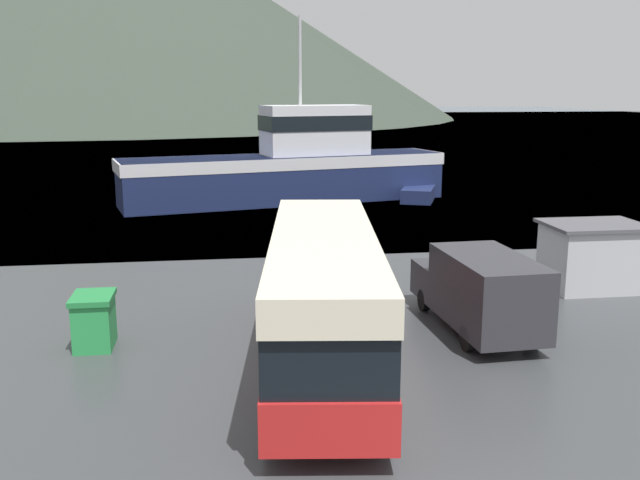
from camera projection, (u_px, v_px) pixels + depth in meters
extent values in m
plane|color=#475B6B|center=(238.00, 123.00, 146.53)|extent=(240.00, 240.00, 0.00)
cone|color=#333D33|center=(97.00, 3.00, 171.98)|extent=(172.35, 172.35, 54.22)
cube|color=red|center=(324.00, 329.00, 18.22)|extent=(3.96, 11.43, 1.05)
cube|color=black|center=(324.00, 286.00, 17.99)|extent=(3.88, 11.20, 1.20)
cube|color=beige|center=(324.00, 249.00, 17.78)|extent=(3.96, 11.43, 0.75)
cube|color=black|center=(320.00, 246.00, 23.52)|extent=(2.26, 0.34, 1.62)
cylinder|color=black|center=(285.00, 303.00, 22.14)|extent=(0.41, 0.93, 0.90)
cylinder|color=black|center=(358.00, 303.00, 22.18)|extent=(0.41, 0.93, 0.90)
cylinder|color=black|center=(272.00, 417.00, 14.48)|extent=(0.41, 0.93, 0.90)
cylinder|color=black|center=(383.00, 416.00, 14.52)|extent=(0.41, 0.93, 0.90)
cube|color=#2D2D33|center=(488.00, 291.00, 20.19)|extent=(2.29, 4.21, 2.02)
cube|color=#2D2D33|center=(450.00, 280.00, 23.11)|extent=(2.17, 1.86, 1.11)
cube|color=black|center=(461.00, 259.00, 22.09)|extent=(1.78, 0.14, 0.71)
cylinder|color=black|center=(424.00, 300.00, 22.83)|extent=(0.25, 0.71, 0.70)
cylinder|color=black|center=(479.00, 297.00, 23.17)|extent=(0.25, 0.71, 0.70)
cylinder|color=black|center=(468.00, 338.00, 19.33)|extent=(0.25, 0.71, 0.70)
cylinder|color=black|center=(532.00, 334.00, 19.67)|extent=(0.25, 0.71, 0.70)
cube|color=#19234C|center=(285.00, 179.00, 44.56)|extent=(20.59, 8.65, 2.90)
cube|color=silver|center=(285.00, 161.00, 44.34)|extent=(20.80, 8.74, 0.72)
cube|color=silver|center=(315.00, 130.00, 44.66)|extent=(6.95, 4.27, 3.06)
cube|color=black|center=(315.00, 123.00, 44.57)|extent=(7.09, 4.38, 0.92)
cylinder|color=#B2B2B7|center=(300.00, 61.00, 43.44)|extent=(0.20, 0.20, 5.32)
cube|color=green|center=(94.00, 324.00, 19.55)|extent=(1.00, 1.33, 1.34)
cube|color=#227D3C|center=(92.00, 298.00, 19.40)|extent=(1.10, 1.47, 0.15)
cube|color=#B2B2B7|center=(592.00, 258.00, 25.22)|extent=(3.10, 2.34, 2.25)
cube|color=#4C4C51|center=(595.00, 225.00, 24.98)|extent=(3.41, 2.58, 0.12)
cube|color=#19234C|center=(420.00, 191.00, 46.39)|extent=(4.01, 6.41, 0.86)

